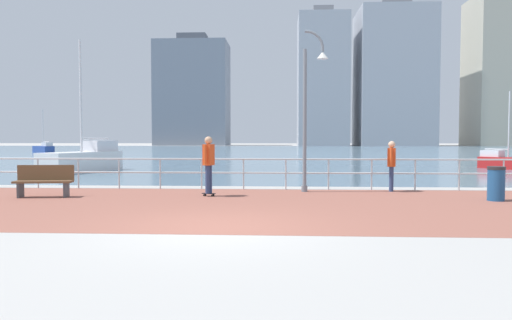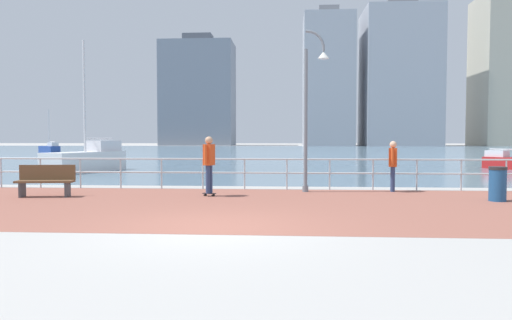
{
  "view_description": "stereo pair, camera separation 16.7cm",
  "coord_description": "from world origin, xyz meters",
  "px_view_note": "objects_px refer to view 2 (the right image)",
  "views": [
    {
      "loc": [
        1.25,
        -8.8,
        1.69
      ],
      "look_at": [
        0.56,
        4.03,
        1.1
      ],
      "focal_mm": 33.06,
      "sensor_mm": 36.0,
      "label": 1
    },
    {
      "loc": [
        1.42,
        -8.79,
        1.69
      ],
      "look_at": [
        0.56,
        4.03,
        1.1
      ],
      "focal_mm": 33.06,
      "sensor_mm": 36.0,
      "label": 2
    }
  ],
  "objects_px": {
    "trash_bin": "(498,184)",
    "sailboat_ivory": "(50,148)",
    "bystander": "(393,162)",
    "sailboat_white": "(511,162)",
    "lamppost": "(311,103)",
    "park_bench": "(46,180)",
    "skateboarder": "(209,160)",
    "sailboat_red": "(88,159)"
  },
  "relations": [
    {
      "from": "bystander",
      "to": "skateboarder",
      "type": "bearing_deg",
      "value": -164.43
    },
    {
      "from": "park_bench",
      "to": "sailboat_white",
      "type": "bearing_deg",
      "value": 35.1
    },
    {
      "from": "trash_bin",
      "to": "sailboat_red",
      "type": "bearing_deg",
      "value": 146.75
    },
    {
      "from": "bystander",
      "to": "sailboat_ivory",
      "type": "height_order",
      "value": "sailboat_ivory"
    },
    {
      "from": "trash_bin",
      "to": "sailboat_red",
      "type": "distance_m",
      "value": 18.92
    },
    {
      "from": "trash_bin",
      "to": "sailboat_ivory",
      "type": "relative_size",
      "value": 0.18
    },
    {
      "from": "lamppost",
      "to": "bystander",
      "type": "bearing_deg",
      "value": 6.0
    },
    {
      "from": "trash_bin",
      "to": "sailboat_red",
      "type": "xyz_separation_m",
      "value": [
        -15.82,
        10.37,
        0.16
      ]
    },
    {
      "from": "bystander",
      "to": "sailboat_white",
      "type": "bearing_deg",
      "value": 52.23
    },
    {
      "from": "lamppost",
      "to": "trash_bin",
      "type": "height_order",
      "value": "lamppost"
    },
    {
      "from": "park_bench",
      "to": "sailboat_white",
      "type": "relative_size",
      "value": 0.38
    },
    {
      "from": "skateboarder",
      "to": "park_bench",
      "type": "xyz_separation_m",
      "value": [
        -4.7,
        -0.46,
        -0.57
      ]
    },
    {
      "from": "skateboarder",
      "to": "sailboat_white",
      "type": "height_order",
      "value": "sailboat_white"
    },
    {
      "from": "lamppost",
      "to": "park_bench",
      "type": "height_order",
      "value": "lamppost"
    },
    {
      "from": "sailboat_red",
      "to": "lamppost",
      "type": "bearing_deg",
      "value": -37.9
    },
    {
      "from": "trash_bin",
      "to": "bystander",
      "type": "bearing_deg",
      "value": 136.97
    },
    {
      "from": "park_bench",
      "to": "bystander",
      "type": "bearing_deg",
      "value": 11.11
    },
    {
      "from": "skateboarder",
      "to": "trash_bin",
      "type": "height_order",
      "value": "skateboarder"
    },
    {
      "from": "sailboat_white",
      "to": "skateboarder",
      "type": "bearing_deg",
      "value": -138.06
    },
    {
      "from": "bystander",
      "to": "sailboat_white",
      "type": "distance_m",
      "value": 14.52
    },
    {
      "from": "lamppost",
      "to": "park_bench",
      "type": "relative_size",
      "value": 3.09
    },
    {
      "from": "lamppost",
      "to": "trash_bin",
      "type": "bearing_deg",
      "value": -20.92
    },
    {
      "from": "park_bench",
      "to": "sailboat_red",
      "type": "distance_m",
      "value": 10.74
    },
    {
      "from": "skateboarder",
      "to": "sailboat_white",
      "type": "distance_m",
      "value": 19.52
    },
    {
      "from": "park_bench",
      "to": "sailboat_ivory",
      "type": "distance_m",
      "value": 45.92
    },
    {
      "from": "lamppost",
      "to": "sailboat_ivory",
      "type": "relative_size",
      "value": 0.99
    },
    {
      "from": "lamppost",
      "to": "bystander",
      "type": "distance_m",
      "value": 3.22
    },
    {
      "from": "lamppost",
      "to": "sailboat_white",
      "type": "height_order",
      "value": "lamppost"
    },
    {
      "from": "lamppost",
      "to": "sailboat_ivory",
      "type": "distance_m",
      "value": 48.58
    },
    {
      "from": "park_bench",
      "to": "sailboat_ivory",
      "type": "relative_size",
      "value": 0.32
    },
    {
      "from": "sailboat_red",
      "to": "sailboat_ivory",
      "type": "height_order",
      "value": "sailboat_red"
    },
    {
      "from": "park_bench",
      "to": "sailboat_red",
      "type": "xyz_separation_m",
      "value": [
        -3.2,
        10.25,
        0.15
      ]
    },
    {
      "from": "trash_bin",
      "to": "park_bench",
      "type": "relative_size",
      "value": 0.57
    },
    {
      "from": "skateboarder",
      "to": "trash_bin",
      "type": "bearing_deg",
      "value": -4.2
    },
    {
      "from": "skateboarder",
      "to": "trash_bin",
      "type": "distance_m",
      "value": 7.97
    },
    {
      "from": "skateboarder",
      "to": "sailboat_white",
      "type": "relative_size",
      "value": 0.41
    },
    {
      "from": "bystander",
      "to": "sailboat_red",
      "type": "xyz_separation_m",
      "value": [
        -13.52,
        8.22,
        -0.31
      ]
    },
    {
      "from": "lamppost",
      "to": "sailboat_white",
      "type": "distance_m",
      "value": 16.6
    },
    {
      "from": "trash_bin",
      "to": "sailboat_white",
      "type": "distance_m",
      "value": 15.13
    },
    {
      "from": "lamppost",
      "to": "sailboat_white",
      "type": "xyz_separation_m",
      "value": [
        11.49,
        11.74,
        -2.4
      ]
    },
    {
      "from": "bystander",
      "to": "park_bench",
      "type": "bearing_deg",
      "value": -168.89
    },
    {
      "from": "trash_bin",
      "to": "park_bench",
      "type": "bearing_deg",
      "value": 179.44
    }
  ]
}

